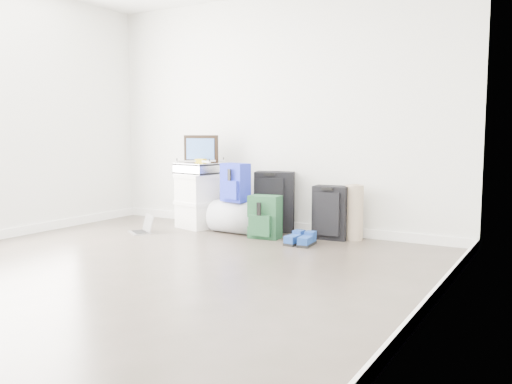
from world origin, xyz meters
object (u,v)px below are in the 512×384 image
Objects in this scene: duffel_bag at (236,217)px; large_suitcase at (274,201)px; carry_on at (331,213)px; briefcase at (196,169)px; boxes_stack at (197,201)px; laptop at (143,228)px.

large_suitcase is at bearing 51.77° from duffel_bag.
large_suitcase is 1.21× the size of carry_on.
briefcase is 0.80× the size of carry_on.
boxes_stack is 1.09× the size of duffel_bag.
carry_on is 1.61× the size of laptop.
boxes_stack reaches higher than carry_on.
boxes_stack is 1.13× the size of carry_on.
large_suitcase is at bearing 66.41° from laptop.
briefcase reaches higher than duffel_bag.
boxes_stack is 0.62m from duffel_bag.
carry_on is (0.74, -0.11, -0.06)m from large_suitcase.
duffel_bag reaches higher than laptop.
duffel_bag is 1.04× the size of carry_on.
boxes_stack is 0.72m from laptop.
laptop is (-1.24, -0.84, -0.30)m from large_suitcase.
boxes_stack is at bearing 92.06° from laptop.
large_suitcase is at bearing 167.32° from carry_on.
briefcase is 1.71m from carry_on.
boxes_stack is 1.82× the size of laptop.
briefcase is at bearing 92.06° from laptop.
briefcase is 1.29× the size of laptop.
duffel_bag is at bearing 10.34° from boxes_stack.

